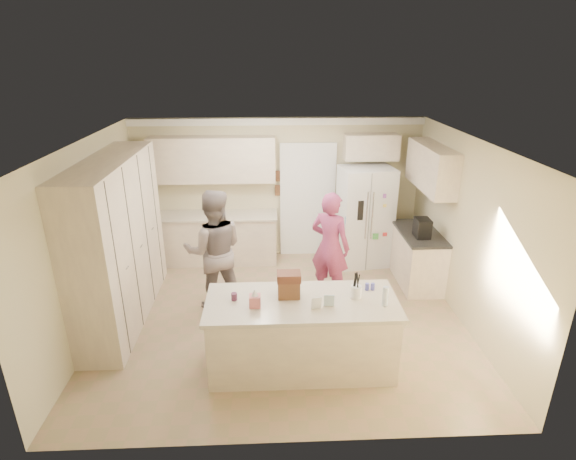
{
  "coord_description": "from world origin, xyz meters",
  "views": [
    {
      "loc": [
        -0.17,
        -5.7,
        3.66
      ],
      "look_at": [
        0.1,
        0.35,
        1.25
      ],
      "focal_mm": 28.0,
      "sensor_mm": 36.0,
      "label": 1
    }
  ],
  "objects_px": {
    "dollhouse_body": "(289,289)",
    "teen_girl": "(330,246)",
    "refrigerator": "(364,217)",
    "tissue_box": "(255,301)",
    "coffee_maker": "(422,228)",
    "island_base": "(301,335)",
    "teen_boy": "(214,251)",
    "utensil_crock": "(356,292)"
  },
  "relations": [
    {
      "from": "dollhouse_body",
      "to": "teen_girl",
      "type": "height_order",
      "value": "teen_girl"
    },
    {
      "from": "coffee_maker",
      "to": "tissue_box",
      "type": "xyz_separation_m",
      "value": [
        -2.6,
        -2.0,
        -0.07
      ]
    },
    {
      "from": "island_base",
      "to": "teen_girl",
      "type": "xyz_separation_m",
      "value": [
        0.56,
        1.69,
        0.43
      ]
    },
    {
      "from": "refrigerator",
      "to": "utensil_crock",
      "type": "distance_m",
      "value": 2.95
    },
    {
      "from": "teen_girl",
      "to": "teen_boy",
      "type": "bearing_deg",
      "value": 39.65
    },
    {
      "from": "dollhouse_body",
      "to": "teen_boy",
      "type": "bearing_deg",
      "value": 127.07
    },
    {
      "from": "utensil_crock",
      "to": "tissue_box",
      "type": "distance_m",
      "value": 1.21
    },
    {
      "from": "island_base",
      "to": "teen_boy",
      "type": "height_order",
      "value": "teen_boy"
    },
    {
      "from": "dollhouse_body",
      "to": "utensil_crock",
      "type": "bearing_deg",
      "value": -3.58
    },
    {
      "from": "tissue_box",
      "to": "coffee_maker",
      "type": "bearing_deg",
      "value": 37.57
    },
    {
      "from": "coffee_maker",
      "to": "island_base",
      "type": "bearing_deg",
      "value": -137.17
    },
    {
      "from": "utensil_crock",
      "to": "teen_boy",
      "type": "distance_m",
      "value": 2.32
    },
    {
      "from": "island_base",
      "to": "teen_boy",
      "type": "distance_m",
      "value": 1.95
    },
    {
      "from": "coffee_maker",
      "to": "island_base",
      "type": "xyz_separation_m",
      "value": [
        -2.05,
        -1.9,
        -0.63
      ]
    },
    {
      "from": "island_base",
      "to": "teen_girl",
      "type": "relative_size",
      "value": 1.26
    },
    {
      "from": "tissue_box",
      "to": "teen_girl",
      "type": "relative_size",
      "value": 0.08
    },
    {
      "from": "utensil_crock",
      "to": "dollhouse_body",
      "type": "relative_size",
      "value": 0.58
    },
    {
      "from": "teen_girl",
      "to": "coffee_maker",
      "type": "bearing_deg",
      "value": -139.41
    },
    {
      "from": "refrigerator",
      "to": "tissue_box",
      "type": "height_order",
      "value": "refrigerator"
    },
    {
      "from": "teen_boy",
      "to": "teen_girl",
      "type": "distance_m",
      "value": 1.76
    },
    {
      "from": "refrigerator",
      "to": "tissue_box",
      "type": "distance_m",
      "value": 3.57
    },
    {
      "from": "refrigerator",
      "to": "teen_girl",
      "type": "bearing_deg",
      "value": -129.93
    },
    {
      "from": "island_base",
      "to": "utensil_crock",
      "type": "relative_size",
      "value": 14.67
    },
    {
      "from": "teen_boy",
      "to": "utensil_crock",
      "type": "bearing_deg",
      "value": 136.06
    },
    {
      "from": "refrigerator",
      "to": "utensil_crock",
      "type": "xyz_separation_m",
      "value": [
        -0.69,
        -2.87,
        0.1
      ]
    },
    {
      "from": "tissue_box",
      "to": "teen_girl",
      "type": "height_order",
      "value": "teen_girl"
    },
    {
      "from": "dollhouse_body",
      "to": "teen_girl",
      "type": "bearing_deg",
      "value": 65.96
    },
    {
      "from": "refrigerator",
      "to": "tissue_box",
      "type": "bearing_deg",
      "value": -129.47
    },
    {
      "from": "teen_girl",
      "to": "tissue_box",
      "type": "bearing_deg",
      "value": 90.78
    },
    {
      "from": "coffee_maker",
      "to": "tissue_box",
      "type": "bearing_deg",
      "value": -142.43
    },
    {
      "from": "teen_boy",
      "to": "teen_girl",
      "type": "relative_size",
      "value": 1.07
    },
    {
      "from": "dollhouse_body",
      "to": "teen_boy",
      "type": "relative_size",
      "value": 0.14
    },
    {
      "from": "utensil_crock",
      "to": "dollhouse_body",
      "type": "height_order",
      "value": "dollhouse_body"
    },
    {
      "from": "utensil_crock",
      "to": "dollhouse_body",
      "type": "xyz_separation_m",
      "value": [
        -0.8,
        0.05,
        0.04
      ]
    },
    {
      "from": "tissue_box",
      "to": "teen_boy",
      "type": "bearing_deg",
      "value": 112.05
    },
    {
      "from": "island_base",
      "to": "tissue_box",
      "type": "relative_size",
      "value": 15.71
    },
    {
      "from": "refrigerator",
      "to": "teen_girl",
      "type": "xyz_separation_m",
      "value": [
        -0.79,
        -1.23,
        -0.03
      ]
    },
    {
      "from": "tissue_box",
      "to": "teen_girl",
      "type": "bearing_deg",
      "value": 58.22
    },
    {
      "from": "coffee_maker",
      "to": "utensil_crock",
      "type": "bearing_deg",
      "value": -127.12
    },
    {
      "from": "coffee_maker",
      "to": "tissue_box",
      "type": "distance_m",
      "value": 3.28
    },
    {
      "from": "coffee_maker",
      "to": "refrigerator",
      "type": "bearing_deg",
      "value": 124.69
    },
    {
      "from": "dollhouse_body",
      "to": "teen_boy",
      "type": "distance_m",
      "value": 1.72
    }
  ]
}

